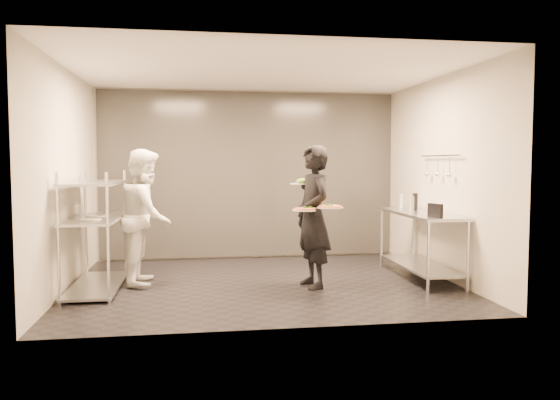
{
  "coord_description": "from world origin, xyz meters",
  "views": [
    {
      "loc": [
        -0.88,
        -7.12,
        1.61
      ],
      "look_at": [
        0.23,
        0.14,
        1.1
      ],
      "focal_mm": 35.0,
      "sensor_mm": 36.0,
      "label": 1
    }
  ],
  "objects": [
    {
      "name": "pass_rack",
      "position": [
        -2.15,
        -0.0,
        0.77
      ],
      "size": [
        0.6,
        1.6,
        1.5
      ],
      "color": "silver",
      "rests_on": "ground"
    },
    {
      "name": "prep_counter",
      "position": [
        2.18,
        0.0,
        0.63
      ],
      "size": [
        0.6,
        1.8,
        0.92
      ],
      "color": "silver",
      "rests_on": "ground"
    },
    {
      "name": "bottle_clear",
      "position": [
        2.18,
        0.71,
        1.02
      ],
      "size": [
        0.06,
        0.06,
        0.21
      ],
      "primitive_type": "cylinder",
      "color": "gray",
      "rests_on": "prep_counter"
    },
    {
      "name": "salad_plate",
      "position": [
        0.49,
        -0.05,
        1.34
      ],
      "size": [
        0.31,
        0.31,
        0.07
      ],
      "color": "silver",
      "rests_on": "waiter"
    },
    {
      "name": "pos_monitor",
      "position": [
        2.06,
        -0.72,
        1.01
      ],
      "size": [
        0.11,
        0.25,
        0.18
      ],
      "primitive_type": "cube",
      "rotation": [
        0.0,
        0.0,
        0.24
      ],
      "color": "black",
      "rests_on": "prep_counter"
    },
    {
      "name": "pizza_plate_near",
      "position": [
        0.45,
        -0.54,
        1.03
      ],
      "size": [
        0.34,
        0.34,
        0.05
      ],
      "color": "silver",
      "rests_on": "waiter"
    },
    {
      "name": "bottle_dark",
      "position": [
        2.22,
        0.29,
        1.04
      ],
      "size": [
        0.07,
        0.07,
        0.25
      ],
      "primitive_type": "cylinder",
      "color": "black",
      "rests_on": "prep_counter"
    },
    {
      "name": "chef",
      "position": [
        -1.55,
        0.26,
        0.89
      ],
      "size": [
        0.7,
        0.89,
        1.78
      ],
      "primitive_type": "imported",
      "rotation": [
        0.0,
        0.0,
        1.54
      ],
      "color": "white",
      "rests_on": "ground"
    },
    {
      "name": "room_shell",
      "position": [
        0.0,
        1.18,
        1.4
      ],
      "size": [
        5.0,
        4.0,
        2.8
      ],
      "color": "black",
      "rests_on": "ground"
    },
    {
      "name": "bottle_green",
      "position": [
        2.05,
        -0.0,
        1.03
      ],
      "size": [
        0.06,
        0.06,
        0.22
      ],
      "primitive_type": "cylinder",
      "color": "gray",
      "rests_on": "prep_counter"
    },
    {
      "name": "pizza_plate_far",
      "position": [
        0.75,
        -0.57,
        1.06
      ],
      "size": [
        0.33,
        0.33,
        0.05
      ],
      "color": "silver",
      "rests_on": "waiter"
    },
    {
      "name": "utensil_rail",
      "position": [
        2.43,
        -0.0,
        1.55
      ],
      "size": [
        0.07,
        1.2,
        0.31
      ],
      "color": "silver",
      "rests_on": "room_shell"
    },
    {
      "name": "waiter",
      "position": [
        0.6,
        -0.3,
        0.91
      ],
      "size": [
        0.57,
        0.74,
        1.83
      ],
      "primitive_type": "imported",
      "rotation": [
        0.0,
        0.0,
        -1.36
      ],
      "color": "black",
      "rests_on": "ground"
    }
  ]
}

